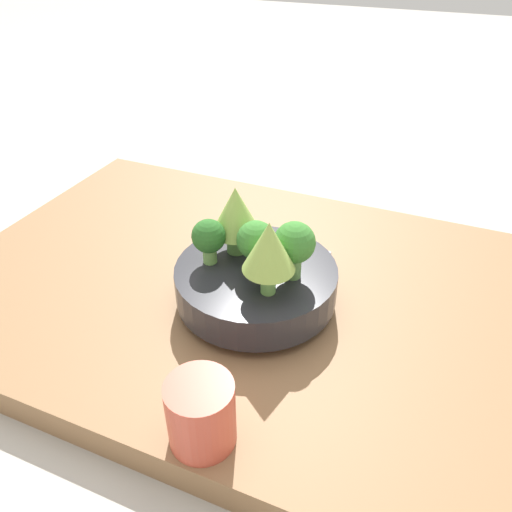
# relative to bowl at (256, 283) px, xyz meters

# --- Properties ---
(ground_plane) EXTENTS (6.00, 6.00, 0.00)m
(ground_plane) POSITION_rel_bowl_xyz_m (0.04, -0.04, -0.08)
(ground_plane) COLOR #ADA89E
(table) EXTENTS (0.91, 0.62, 0.04)m
(table) POSITION_rel_bowl_xyz_m (0.04, -0.04, -0.06)
(table) COLOR olive
(table) RESTS_ON ground_plane
(bowl) EXTENTS (0.23, 0.23, 0.06)m
(bowl) POSITION_rel_bowl_xyz_m (0.00, 0.00, 0.00)
(bowl) COLOR #28282D
(bowl) RESTS_ON table
(broccoli_floret_center) EXTENTS (0.05, 0.05, 0.07)m
(broccoli_floret_center) POSITION_rel_bowl_xyz_m (0.00, 0.00, 0.07)
(broccoli_floret_center) COLOR #7AB256
(broccoli_floret_center) RESTS_ON bowl
(romanesco_piece_near) EXTENTS (0.07, 0.07, 0.10)m
(romanesco_piece_near) POSITION_rel_bowl_xyz_m (0.04, -0.03, 0.09)
(romanesco_piece_near) COLOR #609347
(romanesco_piece_near) RESTS_ON bowl
(broccoli_floret_left) EXTENTS (0.06, 0.06, 0.08)m
(broccoli_floret_left) POSITION_rel_bowl_xyz_m (-0.05, -0.00, 0.08)
(broccoli_floret_left) COLOR #609347
(broccoli_floret_left) RESTS_ON bowl
(romanesco_piece_far) EXTENTS (0.07, 0.07, 0.10)m
(romanesco_piece_far) POSITION_rel_bowl_xyz_m (-0.03, 0.04, 0.09)
(romanesco_piece_far) COLOR #6BA34C
(romanesco_piece_far) RESTS_ON bowl
(broccoli_floret_right) EXTENTS (0.05, 0.05, 0.07)m
(broccoli_floret_right) POSITION_rel_bowl_xyz_m (0.06, 0.01, 0.07)
(broccoli_floret_right) COLOR #7AB256
(broccoli_floret_right) RESTS_ON bowl
(cup) EXTENTS (0.07, 0.07, 0.08)m
(cup) POSITION_rel_bowl_xyz_m (-0.03, 0.23, 0.00)
(cup) COLOR #C64C38
(cup) RESTS_ON table
(fork) EXTENTS (0.19, 0.06, 0.01)m
(fork) POSITION_rel_bowl_xyz_m (0.03, -0.18, -0.03)
(fork) COLOR #B2B2B7
(fork) RESTS_ON table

